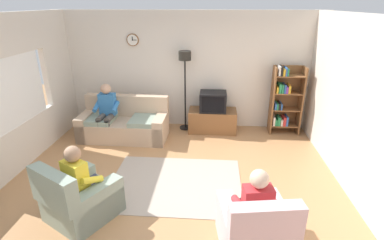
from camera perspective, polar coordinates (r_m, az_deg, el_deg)
The scene contains 14 objects.
ground_plane at distance 5.11m, azimuth -3.65°, elevation -12.08°, with size 12.00×12.00×0.00m, color #B27F51.
back_wall_assembly at distance 7.04m, azimuth -0.92°, elevation 9.58°, with size 6.20×0.17×2.70m.
right_wall at distance 4.97m, azimuth 30.64°, elevation 1.15°, with size 0.12×5.80×2.70m, color silver.
couch at distance 6.75m, azimuth -12.95°, elevation -0.81°, with size 1.91×0.91×0.90m.
tv_stand at distance 6.94m, azimuth 3.98°, elevation -0.09°, with size 1.10×0.56×0.52m.
tv at distance 6.76m, azimuth 4.08°, elevation 3.60°, with size 0.60×0.49×0.44m.
bookshelf at distance 7.01m, azimuth 17.41°, elevation 3.77°, with size 0.68×0.36×1.57m.
floor_lamp at distance 6.72m, azimuth -1.38°, elevation 9.84°, with size 0.28×0.28×1.85m.
armchair_near_window at distance 4.53m, azimuth -20.89°, elevation -14.24°, with size 1.13×1.16×0.90m.
armchair_near_bookshelf at distance 3.87m, azimuth 12.00°, elevation -20.07°, with size 0.93×0.99×0.90m.
area_rug at distance 5.09m, azimuth -3.24°, elevation -12.16°, with size 2.20×1.70×0.01m, color #AD9E8E.
person_on_couch at distance 6.62m, azimuth -16.27°, elevation 2.00°, with size 0.52×0.54×1.24m.
person_in_left_armchair at distance 4.40m, azimuth -20.50°, elevation -10.40°, with size 0.61×0.63×1.12m.
person_in_right_armchair at distance 3.74m, azimuth 12.01°, elevation -15.57°, with size 0.55×0.58×1.12m.
Camera 1 is at (0.65, -4.19, 2.85)m, focal length 27.55 mm.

